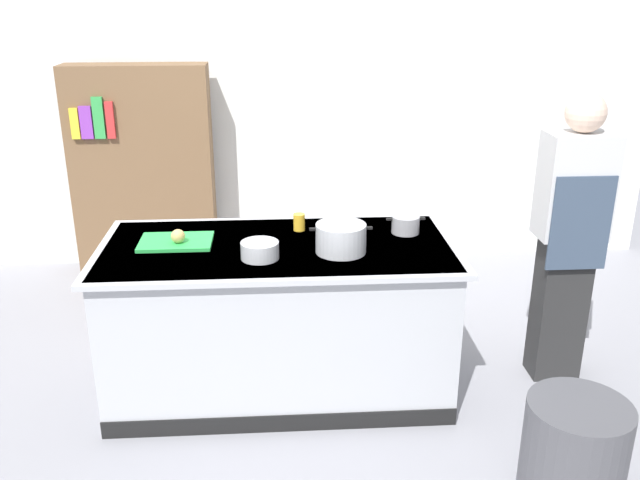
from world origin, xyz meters
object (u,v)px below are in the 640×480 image
onion (178,236)px  mixing_bowl (260,250)px  sauce_pan (405,224)px  bookshelf (143,173)px  trash_bin (574,452)px  stock_pot (341,238)px  juice_cup (299,222)px  person_chef (569,234)px

onion → mixing_bowl: size_ratio=0.39×
sauce_pan → bookshelf: 2.44m
onion → trash_bin: bearing=-29.6°
stock_pot → juice_cup: size_ratio=3.38×
onion → bookshelf: 1.85m
onion → person_chef: person_chef is taller
stock_pot → bookshelf: size_ratio=0.20×
juice_cup → trash_bin: 1.89m
sauce_pan → person_chef: (0.93, -0.13, -0.04)m
person_chef → bookshelf: 3.25m
stock_pot → mixing_bowl: 0.44m
onion → bookshelf: bearing=106.1°
sauce_pan → person_chef: bearing=-7.8°
onion → juice_cup: 0.71m
trash_bin → person_chef: person_chef is taller
juice_cup → person_chef: 1.56m
sauce_pan → trash_bin: sauce_pan is taller
onion → mixing_bowl: onion is taller
mixing_bowl → juice_cup: juice_cup is taller
juice_cup → bookshelf: bookshelf is taller
onion → sauce_pan: bearing=5.9°
mixing_bowl → person_chef: size_ratio=0.12×
juice_cup → trash_bin: juice_cup is taller
onion → juice_cup: (0.67, 0.22, -0.01)m
stock_pot → mixing_bowl: size_ratio=1.68×
trash_bin → sauce_pan: bearing=115.9°
person_chef → sauce_pan: bearing=63.5°
juice_cup → onion: bearing=-162.0°
sauce_pan → mixing_bowl: bearing=-157.8°
stock_pot → juice_cup: 0.42m
stock_pot → onion: bearing=170.7°
sauce_pan → mixing_bowl: size_ratio=1.12×
onion → bookshelf: size_ratio=0.05×
stock_pot → sauce_pan: 0.49m
stock_pot → mixing_bowl: bearing=-171.9°
onion → juice_cup: bearing=18.0°
mixing_bowl → sauce_pan: bearing=22.2°
stock_pot → mixing_bowl: (-0.43, -0.06, -0.03)m
stock_pot → sauce_pan: size_ratio=1.49×
bookshelf → mixing_bowl: bearing=-64.1°
trash_bin → person_chef: size_ratio=0.29×
sauce_pan → juice_cup: same height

